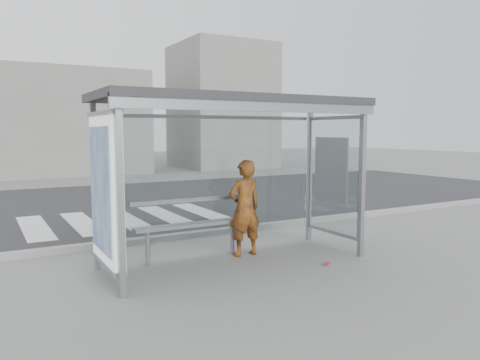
% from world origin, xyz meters
% --- Properties ---
extents(ground, '(80.00, 80.00, 0.00)m').
position_xyz_m(ground, '(0.00, 0.00, 0.00)').
color(ground, slate).
rests_on(ground, ground).
extents(road, '(30.00, 10.00, 0.01)m').
position_xyz_m(road, '(0.00, 7.00, 0.00)').
color(road, '#232325').
rests_on(road, ground).
extents(curb, '(30.00, 0.18, 0.12)m').
position_xyz_m(curb, '(0.00, 1.95, 0.06)').
color(curb, gray).
rests_on(curb, ground).
extents(crosswalk, '(4.55, 3.00, 0.00)m').
position_xyz_m(crosswalk, '(-0.50, 4.50, 0.00)').
color(crosswalk, silver).
rests_on(crosswalk, ground).
extents(bus_shelter, '(4.25, 1.65, 2.62)m').
position_xyz_m(bus_shelter, '(-0.37, 0.06, 1.98)').
color(bus_shelter, gray).
rests_on(bus_shelter, ground).
extents(building_center, '(8.00, 5.00, 5.00)m').
position_xyz_m(building_center, '(0.00, 18.00, 2.50)').
color(building_center, gray).
rests_on(building_center, ground).
extents(building_right, '(5.00, 5.00, 7.00)m').
position_xyz_m(building_right, '(9.00, 18.00, 3.50)').
color(building_right, gray).
rests_on(building_right, ground).
extents(person, '(0.60, 0.40, 1.62)m').
position_xyz_m(person, '(0.34, 0.30, 0.81)').
color(person, red).
rests_on(person, ground).
extents(bench, '(1.91, 0.33, 0.99)m').
position_xyz_m(bench, '(-0.54, 0.50, 0.58)').
color(bench, slate).
rests_on(bench, ground).
extents(soda_can, '(0.14, 0.13, 0.07)m').
position_xyz_m(soda_can, '(1.18, -0.83, 0.03)').
color(soda_can, '#E54369').
rests_on(soda_can, ground).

